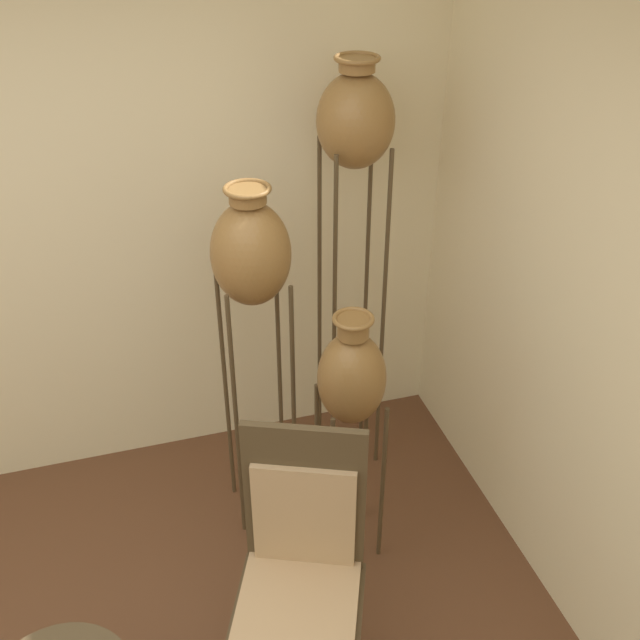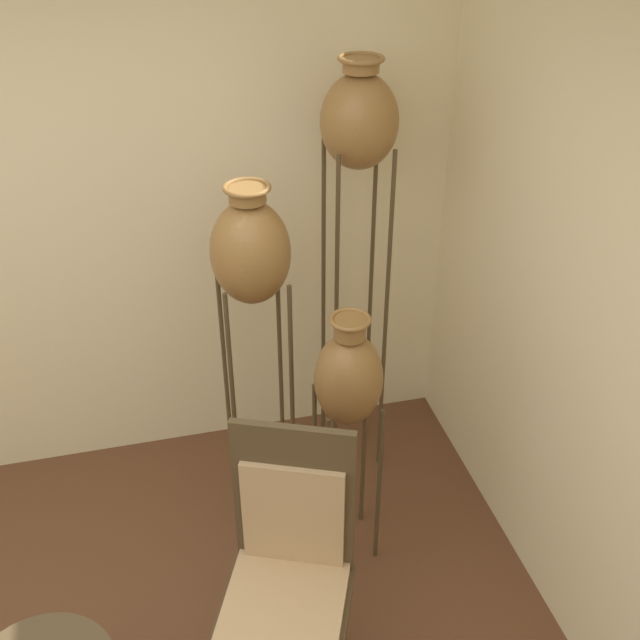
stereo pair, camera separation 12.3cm
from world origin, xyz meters
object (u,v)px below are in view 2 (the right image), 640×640
object	(u,v)px
vase_stand_short	(349,381)
chair	(287,568)
vase_stand_tall	(359,132)
vase_stand_medium	(251,257)

from	to	relation	value
vase_stand_short	chair	distance (m)	0.79
vase_stand_tall	chair	distance (m)	1.77
vase_stand_tall	vase_stand_medium	world-z (taller)	vase_stand_tall
vase_stand_medium	vase_stand_tall	bearing A→B (deg)	26.78
vase_stand_tall	chair	size ratio (longest dim) A/B	1.77
vase_stand_short	vase_stand_medium	bearing A→B (deg)	133.82
vase_stand_medium	vase_stand_short	world-z (taller)	vase_stand_medium
vase_stand_medium	vase_stand_short	distance (m)	0.64
vase_stand_tall	chair	bearing A→B (deg)	-115.89
vase_stand_tall	vase_stand_short	size ratio (longest dim) A/B	1.66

